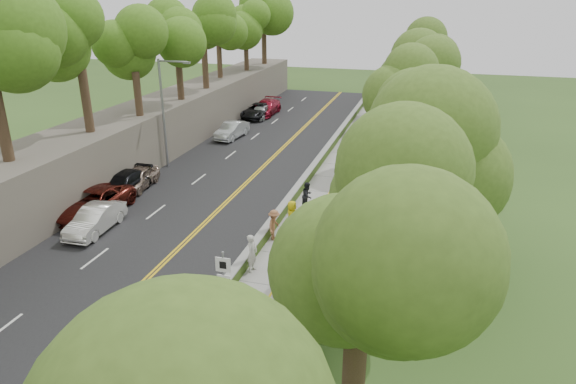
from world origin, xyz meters
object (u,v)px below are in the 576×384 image
(car_1, at_px, (95,219))
(car_2, at_px, (95,203))
(streetlight, at_px, (165,106))
(concrete_block, at_px, (274,336))
(person_far, at_px, (371,130))
(construction_barrel, at_px, (362,158))
(painter_0, at_px, (292,217))
(signpost, at_px, (224,279))

(car_1, bearing_deg, car_2, 122.59)
(streetlight, xyz_separation_m, concrete_block, (13.87, -18.00, -4.16))
(streetlight, xyz_separation_m, car_2, (0.08, -9.33, -3.84))
(concrete_block, height_order, person_far, person_far)
(construction_barrel, distance_m, car_1, 20.09)
(concrete_block, bearing_deg, painter_0, 101.68)
(construction_barrel, relative_size, car_1, 0.23)
(signpost, xyz_separation_m, person_far, (2.04, 29.12, -1.15))
(signpost, height_order, construction_barrel, signpost)
(signpost, bearing_deg, car_2, 146.08)
(construction_barrel, xyz_separation_m, car_1, (-12.38, -15.81, 0.20))
(signpost, bearing_deg, person_far, 85.99)
(car_2, xyz_separation_m, painter_0, (11.83, 0.79, 0.19))
(concrete_block, distance_m, car_2, 16.29)
(construction_barrel, height_order, car_1, car_1)
(streetlight, height_order, signpost, streetlight)
(concrete_block, xyz_separation_m, person_far, (-0.32, 30.10, 0.33))
(streetlight, relative_size, signpost, 2.58)
(person_far, bearing_deg, construction_barrel, 78.87)
(streetlight, distance_m, car_1, 12.01)
(streetlight, distance_m, car_2, 10.08)
(concrete_block, relative_size, person_far, 0.84)
(streetlight, distance_m, painter_0, 15.11)
(concrete_block, distance_m, person_far, 30.10)
(signpost, bearing_deg, streetlight, 124.08)
(car_2, xyz_separation_m, person_far, (13.47, 21.43, 0.00))
(signpost, relative_size, car_2, 0.56)
(car_1, relative_size, car_2, 0.78)
(streetlight, distance_m, construction_barrel, 15.14)
(car_1, height_order, painter_0, painter_0)
(streetlight, height_order, concrete_block, streetlight)
(person_far, bearing_deg, signpost, 72.64)
(construction_barrel, bearing_deg, car_1, -128.06)
(person_far, bearing_deg, streetlight, 28.41)
(concrete_block, height_order, car_1, car_1)
(car_2, bearing_deg, construction_barrel, 45.59)
(streetlight, relative_size, painter_0, 4.25)
(painter_0, relative_size, person_far, 1.24)
(car_1, bearing_deg, streetlight, 94.51)
(car_1, bearing_deg, person_far, 59.76)
(car_2, bearing_deg, car_1, -54.16)
(concrete_block, relative_size, car_1, 0.30)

